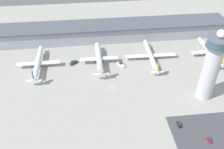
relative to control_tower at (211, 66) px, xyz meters
The scene contains 12 objects.
ground_plane 66.89m from the control_tower, 165.72° to the left, with size 1000.00×1000.00×0.00m, color #9E9B93.
terminal_building 105.91m from the control_tower, 125.24° to the left, with size 227.75×25.00×14.35m.
control_tower is the anchor object (origin of this frame).
airplane_gate_alpha 124.84m from the control_tower, 158.47° to the left, with size 33.40×45.21×12.61m.
airplane_gate_bravo 83.60m from the control_tower, 145.91° to the left, with size 30.08×43.06×13.88m.
airplane_gate_charlie 57.06m from the control_tower, 118.43° to the left, with size 41.89×45.98×11.12m.
airplane_gate_delta 56.80m from the control_tower, 61.90° to the left, with size 31.54×42.11×12.13m.
service_truck_catering 68.93m from the control_tower, 140.91° to the left, with size 6.07×7.88×2.88m.
service_truck_fuel 44.51m from the control_tower, 49.31° to the left, with size 6.04×5.66×3.02m.
service_truck_baggage 102.44m from the control_tower, 151.54° to the left, with size 6.79×6.55×2.79m.
car_navy_sedan 41.60m from the control_tower, 135.99° to the right, with size 1.96×4.75×1.40m.
car_green_van 45.13m from the control_tower, 107.72° to the right, with size 1.90×4.65×1.58m.
Camera 1 is at (-15.17, -132.89, 115.03)m, focal length 40.00 mm.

